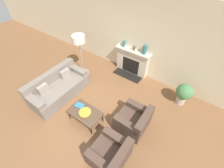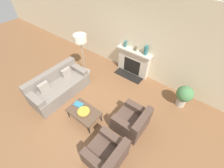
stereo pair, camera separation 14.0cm
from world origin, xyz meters
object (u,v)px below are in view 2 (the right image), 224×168
at_px(mantel_vase_left, 125,44).
at_px(mantel_vase_center_right, 146,50).
at_px(armchair_far, 132,121).
at_px(mantel_vase_center_left, 136,49).
at_px(couch, 59,86).
at_px(book, 79,104).
at_px(floor_lamp, 81,42).
at_px(potted_plant, 184,95).
at_px(bowl, 84,111).
at_px(armchair_near, 106,154).
at_px(coffee_table, 84,112).
at_px(fireplace, 133,62).

height_order(mantel_vase_left, mantel_vase_center_right, mantel_vase_center_right).
distance_m(armchair_far, mantel_vase_center_left, 2.57).
distance_m(couch, book, 1.14).
height_order(floor_lamp, mantel_vase_center_right, floor_lamp).
xyz_separation_m(floor_lamp, mantel_vase_center_left, (1.52, 1.15, -0.26)).
bearing_deg(potted_plant, armchair_far, -116.36).
relative_size(floor_lamp, mantel_vase_center_left, 9.54).
relative_size(armchair_far, potted_plant, 1.09).
xyz_separation_m(couch, bowl, (1.44, -0.25, 0.10)).
xyz_separation_m(couch, armchair_near, (2.64, -0.71, -0.03)).
bearing_deg(potted_plant, coffee_table, -132.02).
bearing_deg(couch, mantel_vase_center_right, -35.69).
bearing_deg(potted_plant, book, -136.89).
xyz_separation_m(armchair_near, floor_lamp, (-2.78, 2.04, 1.06)).
bearing_deg(armchair_near, bowl, -111.12).
relative_size(fireplace, armchair_near, 1.63).
distance_m(couch, floor_lamp, 1.69).
xyz_separation_m(bowl, potted_plant, (2.02, 2.28, 0.04)).
bearing_deg(armchair_near, floor_lamp, -126.33).
height_order(couch, mantel_vase_center_left, mantel_vase_center_left).
xyz_separation_m(fireplace, armchair_far, (1.28, -2.08, -0.20)).
xyz_separation_m(book, floor_lamp, (-1.26, 1.48, 0.95)).
relative_size(book, mantel_vase_center_left, 1.77).
distance_m(fireplace, mantel_vase_center_left, 0.60).
distance_m(armchair_near, mantel_vase_center_right, 3.42).
bearing_deg(couch, armchair_far, -81.76).
xyz_separation_m(couch, armchair_far, (2.64, 0.38, -0.03)).
bearing_deg(couch, fireplace, -29.01).
xyz_separation_m(bowl, book, (-0.31, 0.10, -0.02)).
distance_m(couch, mantel_vase_left, 2.77).
distance_m(mantel_vase_left, potted_plant, 2.63).
distance_m(armchair_near, potted_plant, 2.87).
distance_m(armchair_far, mantel_vase_left, 2.82).
relative_size(couch, bowl, 5.71).
height_order(bowl, floor_lamp, floor_lamp).
bearing_deg(coffee_table, mantel_vase_left, 99.89).
height_order(coffee_table, mantel_vase_center_right, mantel_vase_center_right).
bearing_deg(mantel_vase_left, armchair_far, -51.01).
relative_size(armchair_near, book, 2.83).
bearing_deg(mantel_vase_center_left, potted_plant, -12.11).
bearing_deg(bowl, armchair_far, 27.85).
bearing_deg(mantel_vase_center_right, potted_plant, -14.84).
relative_size(mantel_vase_center_left, mantel_vase_center_right, 0.52).
bearing_deg(fireplace, floor_lamp, -142.92).
relative_size(bowl, book, 1.16).
distance_m(armchair_far, book, 1.61).
bearing_deg(fireplace, mantel_vase_center_right, 2.16).
relative_size(bowl, floor_lamp, 0.21).
relative_size(couch, armchair_near, 2.33).
relative_size(coffee_table, book, 3.14).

